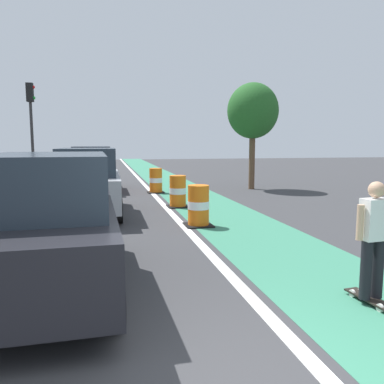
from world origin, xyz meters
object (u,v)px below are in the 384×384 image
parked_suv_second (88,181)px  skateboarder_on_lane (374,239)px  parked_suv_third (92,168)px  traffic_light_corner (31,116)px  street_tree_sidewalk (253,111)px  traffic_barrel_back (156,181)px  parked_suv_nearest (50,222)px  traffic_barrel_mid (178,192)px  traffic_barrel_front (198,206)px

parked_suv_second → skateboarder_on_lane: bearing=-62.4°
parked_suv_third → parked_suv_second: bearing=-89.3°
skateboarder_on_lane → parked_suv_third: size_ratio=0.37×
parked_suv_second → traffic_light_corner: (-2.99, 8.50, 2.47)m
parked_suv_second → street_tree_sidewalk: 9.45m
parked_suv_second → traffic_barrel_back: (2.67, 4.88, -0.50)m
parked_suv_third → traffic_light_corner: 4.34m
parked_suv_nearest → traffic_barrel_mid: 7.83m
parked_suv_nearest → traffic_barrel_front: bearing=51.1°
skateboarder_on_lane → street_tree_sidewalk: bearing=75.8°
skateboarder_on_lane → parked_suv_third: (-4.11, 14.16, 0.12)m
skateboarder_on_lane → parked_suv_second: bearing=117.6°
parked_suv_second → traffic_barrel_mid: 3.09m
parked_suv_second → parked_suv_third: bearing=90.7°
traffic_light_corner → parked_suv_second: bearing=-70.6°
skateboarder_on_lane → parked_suv_second: size_ratio=0.37×
traffic_barrel_front → traffic_barrel_back: bearing=91.8°
parked_suv_second → traffic_barrel_front: (2.90, -2.29, -0.50)m
skateboarder_on_lane → traffic_barrel_back: skateboarder_on_lane is taller
traffic_barrel_front → traffic_light_corner: traffic_light_corner is taller
traffic_light_corner → parked_suv_third: bearing=-35.3°
skateboarder_on_lane → parked_suv_nearest: 4.57m
parked_suv_nearest → traffic_barrel_mid: parked_suv_nearest is taller
parked_suv_third → traffic_barrel_front: bearing=-71.2°
parked_suv_third → traffic_barrel_mid: parked_suv_third is taller
parked_suv_third → traffic_barrel_mid: 6.35m
parked_suv_nearest → street_tree_sidewalk: street_tree_sidewalk is taller
traffic_barrel_mid → street_tree_sidewalk: bearing=45.3°
traffic_barrel_front → street_tree_sidewalk: (4.44, 7.62, 3.14)m
parked_suv_nearest → traffic_barrel_back: (2.97, 11.14, -0.50)m
parked_suv_third → traffic_barrel_front: parked_suv_third is taller
skateboarder_on_lane → traffic_light_corner: traffic_light_corner is taller
traffic_barrel_front → skateboarder_on_lane: bearing=-78.2°
skateboarder_on_lane → traffic_barrel_back: size_ratio=1.55×
parked_suv_nearest → traffic_barrel_front: 5.11m
parked_suv_third → street_tree_sidewalk: street_tree_sidewalk is taller
parked_suv_nearest → parked_suv_third: (0.21, 12.69, 0.00)m
skateboarder_on_lane → street_tree_sidewalk: size_ratio=0.34×
skateboarder_on_lane → parked_suv_second: 8.71m
street_tree_sidewalk → parked_suv_second: bearing=-144.0°
parked_suv_nearest → traffic_barrel_front: size_ratio=4.26×
traffic_barrel_back → street_tree_sidewalk: (4.67, 0.45, 3.14)m
street_tree_sidewalk → skateboarder_on_lane: bearing=-104.2°
parked_suv_nearest → traffic_barrel_front: (3.19, 3.96, -0.50)m
traffic_barrel_back → traffic_barrel_mid: bearing=-86.5°
skateboarder_on_lane → parked_suv_nearest: parked_suv_nearest is taller
parked_suv_second → street_tree_sidewalk: bearing=36.0°
street_tree_sidewalk → traffic_barrel_front: bearing=-120.2°
parked_suv_nearest → street_tree_sidewalk: (7.64, 11.59, 2.63)m
parked_suv_third → street_tree_sidewalk: bearing=-8.5°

